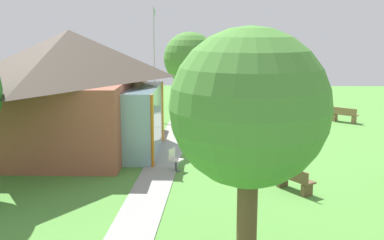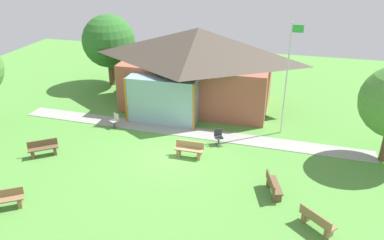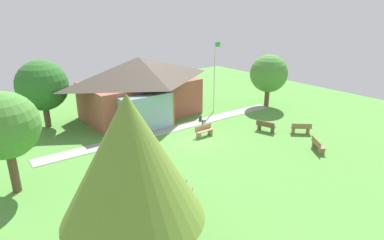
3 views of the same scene
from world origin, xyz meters
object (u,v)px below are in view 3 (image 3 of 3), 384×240
at_px(tree_lawn_corner, 131,160).
at_px(tree_east_hedge, 269,74).
at_px(pavilion, 140,86).
at_px(tree_west_hedge, 4,126).
at_px(patio_chair_west, 127,138).
at_px(bench_mid_right, 266,126).
at_px(bench_lawn_far_right, 301,128).
at_px(flagpole, 215,74).
at_px(tree_behind_pavilion_left, 42,86).
at_px(patio_chair_lawn_spare, 202,121).
at_px(bench_mid_left, 125,169).
at_px(bench_rear_near_path, 204,131).
at_px(bench_front_right, 318,145).
at_px(bench_front_left, 184,195).

bearing_deg(tree_lawn_corner, tree_east_hedge, 27.86).
relative_size(pavilion, tree_west_hedge, 1.93).
xyz_separation_m(patio_chair_west, tree_west_hedge, (-7.50, -2.08, 3.27)).
xyz_separation_m(tree_east_hedge, tree_lawn_corner, (-20.05, -10.59, 1.28)).
bearing_deg(bench_mid_right, bench_lawn_far_right, 26.04).
height_order(flagpole, tree_behind_pavilion_left, flagpole).
bearing_deg(tree_lawn_corner, patio_chair_lawn_spare, 41.47).
relative_size(bench_mid_left, tree_west_hedge, 0.27).
bearing_deg(bench_rear_near_path, tree_east_hedge, -166.25).
relative_size(pavilion, patio_chair_lawn_spare, 12.17).
height_order(bench_front_right, bench_mid_right, same).
bearing_deg(bench_lawn_far_right, bench_mid_left, -148.19).
height_order(patio_chair_lawn_spare, tree_east_hedge, tree_east_hedge).
distance_m(flagpole, tree_west_hedge, 17.70).
relative_size(bench_mid_left, patio_chair_west, 1.71).
bearing_deg(bench_mid_right, tree_west_hedge, -114.47).
bearing_deg(bench_mid_left, bench_lawn_far_right, 134.44).
distance_m(bench_front_left, patio_chair_lawn_spare, 10.87).
relative_size(bench_rear_near_path, tree_west_hedge, 0.28).
height_order(bench_mid_right, patio_chair_lawn_spare, patio_chair_lawn_spare).
distance_m(pavilion, tree_west_hedge, 13.34).
bearing_deg(bench_mid_left, flagpole, 170.20).
bearing_deg(pavilion, bench_mid_left, -124.54).
bearing_deg(tree_lawn_corner, bench_rear_near_path, 39.23).
bearing_deg(bench_mid_right, flagpole, 162.50).
bearing_deg(bench_rear_near_path, tree_lawn_corner, 40.31).
height_order(pavilion, bench_front_right, pavilion).
bearing_deg(tree_behind_pavilion_left, bench_rear_near_path, -46.81).
xyz_separation_m(bench_lawn_far_right, tree_lawn_corner, (-16.50, -4.26, 4.07)).
bearing_deg(bench_front_right, tree_lawn_corner, -46.48).
bearing_deg(patio_chair_west, tree_east_hedge, -152.19).
bearing_deg(bench_front_right, patio_chair_lawn_spare, -122.55).
distance_m(patio_chair_west, tree_lawn_corner, 12.49).
relative_size(bench_lawn_far_right, tree_west_hedge, 0.26).
bearing_deg(tree_east_hedge, tree_behind_pavilion_left, 159.00).
xyz_separation_m(patio_chair_west, tree_lawn_corner, (-5.03, -10.69, 4.06)).
xyz_separation_m(bench_mid_left, tree_east_hedge, (17.18, 3.98, 2.80)).
distance_m(patio_chair_lawn_spare, tree_west_hedge, 14.42).
relative_size(bench_lawn_far_right, tree_east_hedge, 0.28).
relative_size(bench_rear_near_path, bench_mid_right, 0.96).
bearing_deg(bench_rear_near_path, tree_behind_pavilion_left, -45.73).
distance_m(flagpole, bench_lawn_far_right, 8.91).
distance_m(bench_mid_right, tree_east_hedge, 7.45).
bearing_deg(pavilion, tree_behind_pavilion_left, 163.15).
xyz_separation_m(bench_front_left, tree_west_hedge, (-6.37, 6.23, 3.28)).
xyz_separation_m(bench_mid_left, bench_mid_right, (11.85, -0.41, 0.00)).
relative_size(pavilion, bench_mid_right, 6.69).
distance_m(bench_lawn_far_right, tree_east_hedge, 7.78).
distance_m(bench_mid_right, tree_west_hedge, 17.65).
height_order(bench_rear_near_path, tree_behind_pavilion_left, tree_behind_pavilion_left).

